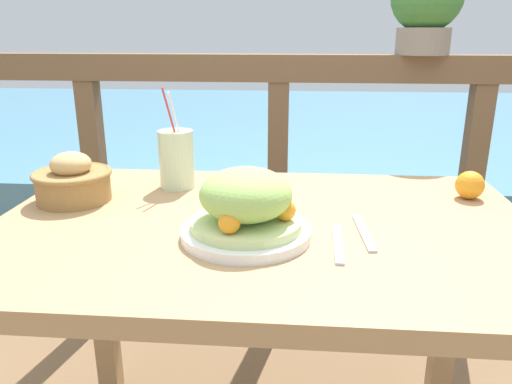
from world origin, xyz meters
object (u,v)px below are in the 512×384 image
salad_plate (246,209)px  potted_plant (427,3)px  drink_glass (177,159)px  bread_basket (73,181)px

salad_plate → potted_plant: bearing=59.9°
drink_glass → potted_plant: bearing=38.0°
bread_basket → salad_plate: bearing=-23.5°
salad_plate → potted_plant: (0.50, 0.86, 0.40)m
salad_plate → bread_basket: salad_plate is taller
salad_plate → drink_glass: size_ratio=1.00×
drink_glass → bread_basket: (-0.22, -0.13, -0.03)m
salad_plate → potted_plant: size_ratio=0.84×
bread_basket → potted_plant: bearing=36.2°
salad_plate → drink_glass: drink_glass is taller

